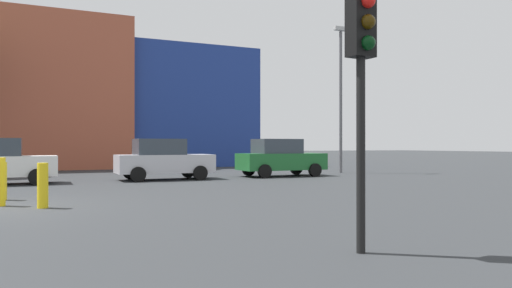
% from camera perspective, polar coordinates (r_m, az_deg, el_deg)
% --- Properties ---
extents(parked_car_3, '(3.98, 1.95, 1.72)m').
position_cam_1_polar(parked_car_3, '(20.70, -10.90, -1.80)').
color(parked_car_3, silver).
rests_on(parked_car_3, ground_plane).
extents(parked_car_4, '(4.03, 1.98, 1.75)m').
position_cam_1_polar(parked_car_4, '(22.67, 2.88, -1.63)').
color(parked_car_4, '#1E662D').
rests_on(parked_car_4, ground_plane).
extents(traffic_light_near_right, '(0.38, 0.38, 3.54)m').
position_cam_1_polar(traffic_light_near_right, '(6.73, 12.42, 9.74)').
color(traffic_light_near_right, black).
rests_on(traffic_light_near_right, ground_plane).
extents(bollard_yellow_0, '(0.24, 0.24, 1.01)m').
position_cam_1_polar(bollard_yellow_0, '(14.46, -27.83, -3.91)').
color(bollard_yellow_0, yellow).
rests_on(bollard_yellow_0, ground_plane).
extents(bollard_yellow_1, '(0.24, 0.24, 1.05)m').
position_cam_1_polar(bollard_yellow_1, '(12.22, -23.90, -4.51)').
color(bollard_yellow_1, yellow).
rests_on(bollard_yellow_1, ground_plane).
extents(bollard_yellow_2, '(0.24, 0.24, 1.16)m').
position_cam_1_polar(bollard_yellow_2, '(13.07, -28.00, -3.96)').
color(bollard_yellow_2, yellow).
rests_on(bollard_yellow_2, ground_plane).
extents(street_lamp, '(0.80, 0.24, 7.72)m').
position_cam_1_polar(street_lamp, '(25.97, 9.98, 6.32)').
color(street_lamp, '#59595E').
rests_on(street_lamp, ground_plane).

